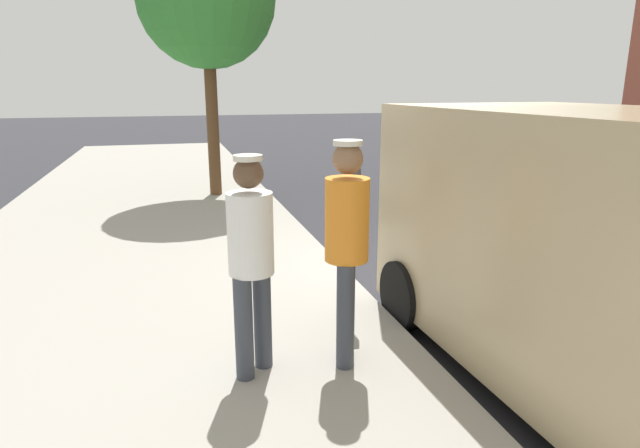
% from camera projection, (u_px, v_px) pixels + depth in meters
% --- Properties ---
extents(ground_plane, '(80.00, 80.00, 0.00)m').
position_uv_depth(ground_plane, '(429.00, 280.00, 6.54)').
color(ground_plane, '#2D2D33').
extents(sidewalk_slab, '(5.00, 32.00, 0.15)m').
position_uv_depth(sidewalk_slab, '(129.00, 306.00, 5.60)').
color(sidewalk_slab, '#9E998E').
rests_on(sidewalk_slab, ground).
extents(parking_meter_near, '(0.14, 0.18, 1.52)m').
position_uv_depth(parking_meter_near, '(350.00, 209.00, 5.08)').
color(parking_meter_near, gray).
rests_on(parking_meter_near, sidewalk_slab).
extents(pedestrian_in_orange, '(0.34, 0.35, 1.78)m').
position_uv_depth(pedestrian_in_orange, '(347.00, 238.00, 4.08)').
color(pedestrian_in_orange, '#383D47').
rests_on(pedestrian_in_orange, sidewalk_slab).
extents(pedestrian_in_white, '(0.34, 0.34, 1.70)m').
position_uv_depth(pedestrian_in_white, '(251.00, 253.00, 3.92)').
color(pedestrian_in_white, '#383D47').
rests_on(pedestrian_in_white, sidewalk_slab).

